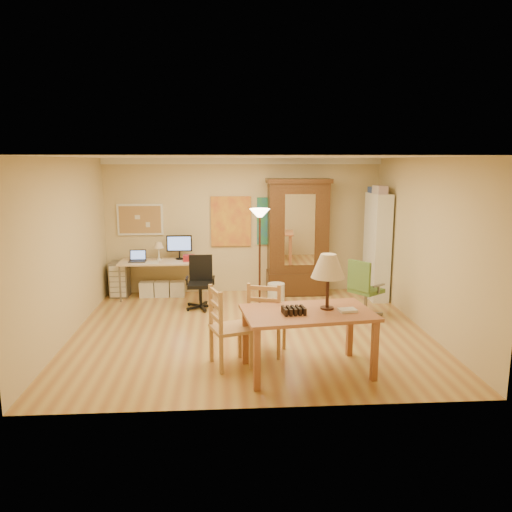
{
  "coord_description": "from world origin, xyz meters",
  "views": [
    {
      "loc": [
        -0.4,
        -7.5,
        2.64
      ],
      "look_at": [
        0.11,
        0.3,
        1.15
      ],
      "focal_mm": 35.0,
      "sensor_mm": 36.0,
      "label": 1
    }
  ],
  "objects": [
    {
      "name": "ladder_chair_left",
      "position": [
        -0.36,
        -1.32,
        0.5
      ],
      "size": [
        0.6,
        0.61,
        1.06
      ],
      "color": "tan",
      "rests_on": "floor"
    },
    {
      "name": "art_panel_right",
      "position": [
        0.65,
        2.47,
        1.45
      ],
      "size": [
        0.75,
        0.04,
        0.95
      ],
      "primitive_type": "cube",
      "color": "#266698",
      "rests_on": "floor"
    },
    {
      "name": "crown_molding",
      "position": [
        0.0,
        2.46,
        2.64
      ],
      "size": [
        5.5,
        0.08,
        0.12
      ],
      "primitive_type": "cube",
      "color": "white",
      "rests_on": "floor"
    },
    {
      "name": "office_chair_green",
      "position": [
        1.99,
        0.6,
        0.27
      ],
      "size": [
        0.64,
        0.64,
        1.01
      ],
      "color": "slate",
      "rests_on": "floor"
    },
    {
      "name": "office_chair_black",
      "position": [
        -0.83,
        1.32,
        0.26
      ],
      "size": [
        0.59,
        0.59,
        0.96
      ],
      "color": "black",
      "rests_on": "floor"
    },
    {
      "name": "corkboard",
      "position": [
        -2.05,
        2.47,
        1.5
      ],
      "size": [
        0.9,
        0.04,
        0.62
      ],
      "primitive_type": "cube",
      "color": "#9E7A4A",
      "rests_on": "floor"
    },
    {
      "name": "bookshelf",
      "position": [
        2.55,
        1.8,
        1.01
      ],
      "size": [
        0.31,
        0.82,
        2.04
      ],
      "color": "white",
      "rests_on": "floor"
    },
    {
      "name": "floor",
      "position": [
        0.0,
        0.0,
        0.0
      ],
      "size": [
        5.5,
        5.5,
        0.0
      ],
      "primitive_type": "plane",
      "color": "#A46E3A",
      "rests_on": "ground"
    },
    {
      "name": "computer_desk",
      "position": [
        -1.6,
        2.16,
        0.44
      ],
      "size": [
        1.59,
        0.7,
        1.21
      ],
      "color": "#C7AB92",
      "rests_on": "floor"
    },
    {
      "name": "torchiere_lamp",
      "position": [
        0.2,
        0.72,
        1.5
      ],
      "size": [
        0.34,
        0.34,
        1.87
      ],
      "color": "#3D2118",
      "rests_on": "floor"
    },
    {
      "name": "wastebin",
      "position": [
        0.56,
        1.47,
        0.2
      ],
      "size": [
        0.32,
        0.32,
        0.4
      ],
      "primitive_type": "cylinder",
      "color": "silver",
      "rests_on": "floor"
    },
    {
      "name": "dining_table",
      "position": [
        0.73,
        -1.55,
        0.95
      ],
      "size": [
        1.71,
        1.15,
        1.51
      ],
      "color": "brown",
      "rests_on": "floor"
    },
    {
      "name": "ladder_chair_back",
      "position": [
        0.17,
        -0.95,
        0.48
      ],
      "size": [
        0.6,
        0.58,
        1.04
      ],
      "color": "tan",
      "rests_on": "floor"
    },
    {
      "name": "art_panel_left",
      "position": [
        -0.25,
        2.47,
        1.45
      ],
      "size": [
        0.8,
        0.04,
        1.0
      ],
      "primitive_type": "cube",
      "color": "yellow",
      "rests_on": "floor"
    },
    {
      "name": "drawer_cart",
      "position": [
        -2.47,
        2.24,
        0.35
      ],
      "size": [
        0.35,
        0.42,
        0.7
      ],
      "color": "slate",
      "rests_on": "floor"
    },
    {
      "name": "armoire",
      "position": [
        1.07,
        2.24,
        1.0
      ],
      "size": [
        1.25,
        0.6,
        2.31
      ],
      "color": "#3A1B0F",
      "rests_on": "floor"
    }
  ]
}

